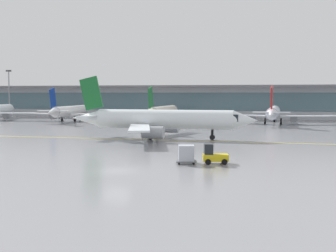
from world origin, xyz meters
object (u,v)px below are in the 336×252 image
object	(u,v)px
gate_airplane_3	(273,113)
taxiing_regional_jet	(162,120)
cargo_dolly_lead	(186,154)
apron_light_mast_0	(9,91)
gate_airplane_2	(163,112)
baggage_tug	(213,155)
gate_airplane_1	(70,111)

from	to	relation	value
gate_airplane_3	taxiing_regional_jet	xyz separation A→B (m)	(-17.40, -39.97, 0.36)
cargo_dolly_lead	apron_light_mast_0	distance (m)	105.27
gate_airplane_2	baggage_tug	xyz separation A→B (m)	(20.99, -62.60, -1.79)
gate_airplane_1	apron_light_mast_0	xyz separation A→B (m)	(-27.33, 14.75, 5.28)
gate_airplane_2	baggage_tug	size ratio (longest dim) A/B	9.43
taxiing_regional_jet	baggage_tug	world-z (taller)	taxiing_regional_jet
gate_airplane_1	cargo_dolly_lead	xyz separation A→B (m)	(43.33, -62.97, -1.56)
gate_airplane_1	baggage_tug	size ratio (longest dim) A/B	9.21
taxiing_regional_jet	apron_light_mast_0	xyz separation A→B (m)	(-61.95, 53.35, 4.84)
gate_airplane_2	gate_airplane_1	bearing A→B (deg)	91.99
gate_airplane_1	taxiing_regional_jet	size ratio (longest dim) A/B	0.86
gate_airplane_3	apron_light_mast_0	size ratio (longest dim) A/B	1.89
baggage_tug	cargo_dolly_lead	world-z (taller)	baggage_tug
gate_airplane_2	gate_airplane_3	distance (m)	26.94
gate_airplane_2	baggage_tug	distance (m)	66.05
gate_airplane_3	cargo_dolly_lead	world-z (taller)	gate_airplane_3
taxiing_regional_jet	cargo_dolly_lead	size ratio (longest dim) A/B	12.71
gate_airplane_3	baggage_tug	world-z (taller)	gate_airplane_3
gate_airplane_3	baggage_tug	distance (m)	63.98
gate_airplane_2	apron_light_mast_0	xyz separation A→B (m)	(-52.43, 14.45, 5.22)
gate_airplane_2	apron_light_mast_0	bearing A→B (deg)	75.90
gate_airplane_2	cargo_dolly_lead	distance (m)	65.87
gate_airplane_2	apron_light_mast_0	distance (m)	54.63
baggage_tug	gate_airplane_2	bearing A→B (deg)	94.81
gate_airplane_1	cargo_dolly_lead	size ratio (longest dim) A/B	10.88
apron_light_mast_0	gate_airplane_2	bearing A→B (deg)	-15.41
gate_airplane_3	baggage_tug	xyz separation A→B (m)	(-5.93, -63.67, -1.82)
gate_airplane_2	apron_light_mast_0	world-z (taller)	apron_light_mast_0
apron_light_mast_0	gate_airplane_1	bearing A→B (deg)	-28.35
gate_airplane_1	taxiing_regional_jet	xyz separation A→B (m)	(34.62, -38.60, 0.45)
taxiing_regional_jet	apron_light_mast_0	world-z (taller)	apron_light_mast_0
gate_airplane_3	baggage_tug	size ratio (longest dim) A/B	9.53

